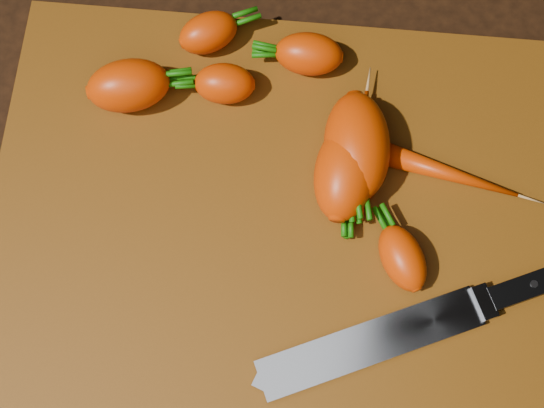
{
  "coord_description": "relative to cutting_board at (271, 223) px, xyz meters",
  "views": [
    {
      "loc": [
        0.02,
        -0.18,
        0.65
      ],
      "look_at": [
        0.0,
        0.01,
        0.03
      ],
      "focal_mm": 50.0,
      "sensor_mm": 36.0,
      "label": 1
    }
  ],
  "objects": [
    {
      "name": "carrot_4",
      "position": [
        0.02,
        0.16,
        0.03
      ],
      "size": [
        0.06,
        0.04,
        0.04
      ],
      "primitive_type": "ellipsoid",
      "rotation": [
        0.0,
        0.0,
        3.12
      ],
      "color": "#E53C04",
      "rests_on": "cutting_board"
    },
    {
      "name": "carrot_5",
      "position": [
        -0.07,
        0.17,
        0.02
      ],
      "size": [
        0.07,
        0.06,
        0.04
      ],
      "primitive_type": "ellipsoid",
      "rotation": [
        0.0,
        0.0,
        0.52
      ],
      "color": "#E53C04",
      "rests_on": "cutting_board"
    },
    {
      "name": "carrot_7",
      "position": [
        0.07,
        0.07,
        0.02
      ],
      "size": [
        0.03,
        0.12,
        0.03
      ],
      "primitive_type": "ellipsoid",
      "rotation": [
        0.0,
        0.0,
        1.49
      ],
      "color": "#E53C04",
      "rests_on": "cutting_board"
    },
    {
      "name": "carrot_6",
      "position": [
        0.11,
        -0.03,
        0.02
      ],
      "size": [
        0.06,
        0.07,
        0.04
      ],
      "primitive_type": "ellipsoid",
      "rotation": [
        0.0,
        0.0,
        2.04
      ],
      "color": "#E53C04",
      "rests_on": "cutting_board"
    },
    {
      "name": "carrot_0",
      "position": [
        -0.14,
        0.11,
        0.03
      ],
      "size": [
        0.08,
        0.07,
        0.05
      ],
      "primitive_type": "ellipsoid",
      "rotation": [
        0.0,
        0.0,
        0.28
      ],
      "color": "#E53C04",
      "rests_on": "cutting_board"
    },
    {
      "name": "carrot_3",
      "position": [
        0.06,
        0.04,
        0.03
      ],
      "size": [
        0.07,
        0.1,
        0.05
      ],
      "primitive_type": "ellipsoid",
      "rotation": [
        0.0,
        0.0,
        1.45
      ],
      "color": "#E53C04",
      "rests_on": "cutting_board"
    },
    {
      "name": "knife",
      "position": [
        0.11,
        -0.09,
        0.01
      ],
      "size": [
        0.3,
        0.15,
        0.02
      ],
      "rotation": [
        0.0,
        0.0,
        0.42
      ],
      "color": "gray",
      "rests_on": "cutting_board"
    },
    {
      "name": "carrot_8",
      "position": [
        0.15,
        0.05,
        0.02
      ],
      "size": [
        0.13,
        0.05,
        0.02
      ],
      "primitive_type": "ellipsoid",
      "rotation": [
        0.0,
        0.0,
        -0.24
      ],
      "color": "#E53C04",
      "rests_on": "cutting_board"
    },
    {
      "name": "cutting_board",
      "position": [
        0.0,
        0.0,
        0.0
      ],
      "size": [
        0.5,
        0.4,
        0.01
      ],
      "primitive_type": "cube",
      "color": "brown",
      "rests_on": "ground"
    },
    {
      "name": "ground",
      "position": [
        0.0,
        0.0,
        -0.01
      ],
      "size": [
        2.0,
        2.0,
        0.01
      ],
      "primitive_type": "cube",
      "color": "black"
    },
    {
      "name": "carrot_1",
      "position": [
        -0.05,
        0.12,
        0.02
      ],
      "size": [
        0.06,
        0.04,
        0.04
      ],
      "primitive_type": "ellipsoid",
      "rotation": [
        0.0,
        0.0,
        3.19
      ],
      "color": "#E53C04",
      "rests_on": "cutting_board"
    },
    {
      "name": "carrot_2",
      "position": [
        0.07,
        0.07,
        0.03
      ],
      "size": [
        0.07,
        0.1,
        0.06
      ],
      "primitive_type": "ellipsoid",
      "rotation": [
        0.0,
        0.0,
        -1.48
      ],
      "color": "#E53C04",
      "rests_on": "cutting_board"
    }
  ]
}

